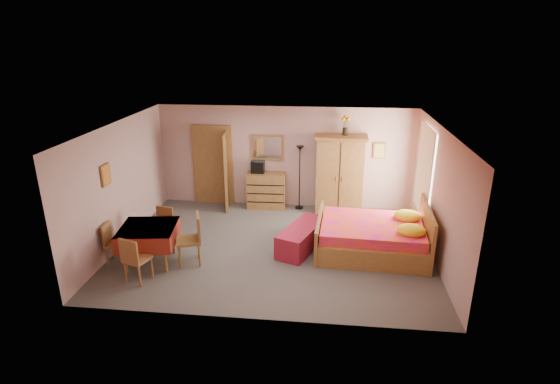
# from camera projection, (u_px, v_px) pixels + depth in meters

# --- Properties ---
(floor) EXTENTS (6.50, 6.50, 0.00)m
(floor) POSITION_uv_depth(u_px,v_px,m) (274.00, 247.00, 9.30)
(floor) COLOR #656259
(floor) RESTS_ON ground
(ceiling) EXTENTS (6.50, 6.50, 0.00)m
(ceiling) POSITION_uv_depth(u_px,v_px,m) (273.00, 126.00, 8.41)
(ceiling) COLOR brown
(ceiling) RESTS_ON wall_back
(wall_back) EXTENTS (6.50, 0.10, 2.60)m
(wall_back) POSITION_uv_depth(u_px,v_px,m) (285.00, 157.00, 11.19)
(wall_back) COLOR tan
(wall_back) RESTS_ON floor
(wall_front) EXTENTS (6.50, 0.10, 2.60)m
(wall_front) POSITION_uv_depth(u_px,v_px,m) (253.00, 246.00, 6.52)
(wall_front) COLOR tan
(wall_front) RESTS_ON floor
(wall_left) EXTENTS (0.10, 5.00, 2.60)m
(wall_left) POSITION_uv_depth(u_px,v_px,m) (120.00, 184.00, 9.18)
(wall_left) COLOR tan
(wall_left) RESTS_ON floor
(wall_right) EXTENTS (0.10, 5.00, 2.60)m
(wall_right) POSITION_uv_depth(u_px,v_px,m) (438.00, 196.00, 8.52)
(wall_right) COLOR tan
(wall_right) RESTS_ON floor
(doorway) EXTENTS (1.06, 0.12, 2.15)m
(doorway) POSITION_uv_depth(u_px,v_px,m) (213.00, 166.00, 11.45)
(doorway) COLOR #9E6B35
(doorway) RESTS_ON floor
(window) EXTENTS (0.08, 1.40, 1.95)m
(window) POSITION_uv_depth(u_px,v_px,m) (425.00, 171.00, 9.60)
(window) COLOR white
(window) RESTS_ON wall_right
(picture_left) EXTENTS (0.04, 0.32, 0.42)m
(picture_left) POSITION_uv_depth(u_px,v_px,m) (106.00, 175.00, 8.48)
(picture_left) COLOR orange
(picture_left) RESTS_ON wall_left
(picture_back) EXTENTS (0.30, 0.04, 0.40)m
(picture_back) POSITION_uv_depth(u_px,v_px,m) (379.00, 151.00, 10.84)
(picture_back) COLOR #D8BF59
(picture_back) RESTS_ON wall_back
(chest_of_drawers) EXTENTS (1.00, 0.52, 0.93)m
(chest_of_drawers) POSITION_uv_depth(u_px,v_px,m) (266.00, 190.00, 11.31)
(chest_of_drawers) COLOR olive
(chest_of_drawers) RESTS_ON floor
(wall_mirror) EXTENTS (0.84, 0.07, 0.66)m
(wall_mirror) POSITION_uv_depth(u_px,v_px,m) (267.00, 148.00, 11.13)
(wall_mirror) COLOR white
(wall_mirror) RESTS_ON wall_back
(stereo) EXTENTS (0.33, 0.25, 0.31)m
(stereo) POSITION_uv_depth(u_px,v_px,m) (258.00, 167.00, 11.15)
(stereo) COLOR black
(stereo) RESTS_ON chest_of_drawers
(floor_lamp) EXTENTS (0.25, 0.25, 1.66)m
(floor_lamp) POSITION_uv_depth(u_px,v_px,m) (300.00, 178.00, 11.11)
(floor_lamp) COLOR black
(floor_lamp) RESTS_ON floor
(wardrobe) EXTENTS (1.28, 0.69, 1.97)m
(wardrobe) POSITION_uv_depth(u_px,v_px,m) (340.00, 175.00, 10.86)
(wardrobe) COLOR #9E6D35
(wardrobe) RESTS_ON floor
(sunflower_vase) EXTENTS (0.20, 0.20, 0.48)m
(sunflower_vase) POSITION_uv_depth(u_px,v_px,m) (345.00, 125.00, 10.51)
(sunflower_vase) COLOR yellow
(sunflower_vase) RESTS_ON wardrobe
(bed) EXTENTS (2.35, 1.90, 1.04)m
(bed) POSITION_uv_depth(u_px,v_px,m) (372.00, 228.00, 8.95)
(bed) COLOR #E7167E
(bed) RESTS_ON floor
(bench) EXTENTS (1.07, 1.60, 0.50)m
(bench) POSITION_uv_depth(u_px,v_px,m) (302.00, 237.00, 9.18)
(bench) COLOR maroon
(bench) RESTS_ON floor
(dining_table) EXTENTS (1.18, 1.18, 0.77)m
(dining_table) POSITION_uv_depth(u_px,v_px,m) (150.00, 245.00, 8.56)
(dining_table) COLOR maroon
(dining_table) RESTS_ON floor
(chair_south) EXTENTS (0.51, 0.51, 0.90)m
(chair_south) POSITION_uv_depth(u_px,v_px,m) (137.00, 258.00, 7.91)
(chair_south) COLOR #A36637
(chair_south) RESTS_ON floor
(chair_north) EXTENTS (0.45, 0.45, 0.85)m
(chair_north) POSITION_uv_depth(u_px,v_px,m) (162.00, 229.00, 9.17)
(chair_north) COLOR #A86938
(chair_north) RESTS_ON floor
(chair_west) EXTENTS (0.41, 0.41, 0.83)m
(chair_west) POSITION_uv_depth(u_px,v_px,m) (116.00, 243.00, 8.55)
(chair_west) COLOR #A46E37
(chair_west) RESTS_ON floor
(chair_east) EXTENTS (0.59, 0.59, 1.02)m
(chair_east) POSITION_uv_depth(u_px,v_px,m) (188.00, 240.00, 8.49)
(chair_east) COLOR olive
(chair_east) RESTS_ON floor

